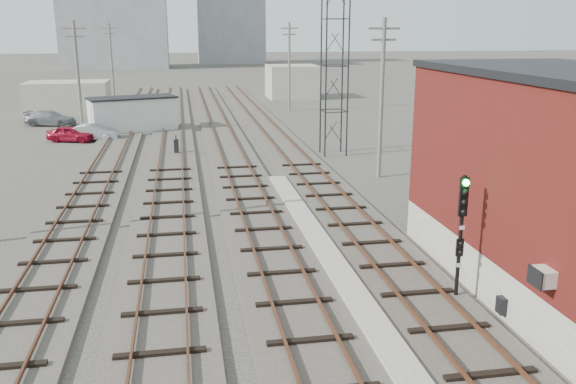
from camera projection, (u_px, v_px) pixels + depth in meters
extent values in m
plane|color=#282621|center=(226.00, 110.00, 64.95)|extent=(320.00, 320.00, 0.00)
cube|color=#332D28|center=(281.00, 144.00, 45.37)|extent=(3.20, 90.00, 0.20)
cube|color=#4C2816|center=(271.00, 141.00, 45.19)|extent=(0.07, 90.00, 0.12)
cube|color=#4C2816|center=(290.00, 140.00, 45.43)|extent=(0.07, 90.00, 0.12)
cube|color=#332D28|center=(227.00, 145.00, 44.70)|extent=(3.20, 90.00, 0.20)
cube|color=#4C2816|center=(217.00, 143.00, 44.52)|extent=(0.07, 90.00, 0.12)
cube|color=#4C2816|center=(237.00, 142.00, 44.76)|extent=(0.07, 90.00, 0.12)
cube|color=#332D28|center=(172.00, 147.00, 44.04)|extent=(3.20, 90.00, 0.20)
cube|color=#4C2816|center=(161.00, 144.00, 43.86)|extent=(0.07, 90.00, 0.12)
cube|color=#4C2816|center=(182.00, 144.00, 44.10)|extent=(0.07, 90.00, 0.12)
cube|color=#332D28|center=(115.00, 149.00, 43.37)|extent=(3.20, 90.00, 0.20)
cube|color=#4C2816|center=(104.00, 146.00, 43.20)|extent=(0.07, 90.00, 0.12)
cube|color=#4C2816|center=(125.00, 145.00, 43.43)|extent=(0.07, 90.00, 0.12)
cube|color=gray|center=(339.00, 274.00, 21.25)|extent=(0.90, 28.00, 0.26)
cube|color=gray|center=(558.00, 265.00, 20.35)|extent=(6.00, 12.00, 1.50)
cube|color=#541513|center=(570.00, 163.00, 19.43)|extent=(6.00, 12.00, 5.50)
cube|color=beige|center=(543.00, 277.00, 15.62)|extent=(0.45, 0.62, 0.45)
cube|color=black|center=(501.00, 305.00, 17.99)|extent=(0.20, 0.35, 0.50)
cylinder|color=black|center=(327.00, 43.00, 39.30)|extent=(0.10, 0.10, 15.00)
cylinder|color=black|center=(349.00, 43.00, 39.54)|extent=(0.10, 0.10, 15.00)
cylinder|color=black|center=(321.00, 42.00, 40.72)|extent=(0.10, 0.10, 15.00)
cylinder|color=black|center=(343.00, 42.00, 40.97)|extent=(0.10, 0.10, 15.00)
cylinder|color=#595147|center=(78.00, 80.00, 47.44)|extent=(0.24, 0.24, 9.00)
cube|color=#595147|center=(74.00, 28.00, 46.42)|extent=(1.80, 0.12, 0.12)
cube|color=#595147|center=(75.00, 36.00, 46.58)|extent=(1.40, 0.12, 0.12)
cylinder|color=#595147|center=(112.00, 63.00, 71.22)|extent=(0.24, 0.24, 9.00)
cube|color=#595147|center=(109.00, 28.00, 70.20)|extent=(1.80, 0.12, 0.12)
cube|color=#595147|center=(110.00, 34.00, 70.36)|extent=(1.40, 0.12, 0.12)
cylinder|color=#595147|center=(381.00, 100.00, 34.42)|extent=(0.24, 0.24, 9.00)
cube|color=#595147|center=(384.00, 28.00, 33.41)|extent=(1.80, 0.12, 0.12)
cube|color=#595147|center=(384.00, 40.00, 33.56)|extent=(1.40, 0.12, 0.12)
cylinder|color=#595147|center=(289.00, 67.00, 62.96)|extent=(0.24, 0.24, 9.00)
cube|color=#595147|center=(289.00, 28.00, 61.94)|extent=(1.80, 0.12, 0.12)
cube|color=#595147|center=(289.00, 34.00, 62.10)|extent=(1.40, 0.12, 0.12)
cube|color=gray|center=(230.00, 9.00, 148.50)|extent=(16.00, 12.00, 26.00)
cube|color=gray|center=(68.00, 98.00, 61.88)|extent=(8.00, 5.00, 3.20)
cube|color=gray|center=(292.00, 82.00, 75.44)|extent=(6.00, 6.00, 4.00)
cube|color=gray|center=(455.00, 299.00, 19.47)|extent=(0.40, 0.40, 0.10)
cylinder|color=black|center=(460.00, 240.00, 18.94)|extent=(0.12, 0.12, 4.12)
cube|color=black|center=(464.00, 197.00, 18.56)|extent=(0.27, 0.10, 1.24)
sphere|color=#0CE533|center=(466.00, 183.00, 18.36)|extent=(0.21, 0.21, 0.21)
sphere|color=black|center=(465.00, 193.00, 18.44)|extent=(0.21, 0.21, 0.21)
sphere|color=black|center=(465.00, 202.00, 18.52)|extent=(0.21, 0.21, 0.21)
sphere|color=black|center=(464.00, 212.00, 18.60)|extent=(0.21, 0.21, 0.21)
cube|color=black|center=(460.00, 248.00, 18.99)|extent=(0.23, 0.09, 0.57)
cube|color=white|center=(462.00, 228.00, 18.76)|extent=(0.16, 0.02, 0.12)
cube|color=white|center=(459.00, 265.00, 19.08)|extent=(0.16, 0.02, 0.12)
cube|color=black|center=(176.00, 147.00, 41.49)|extent=(0.33, 0.33, 1.01)
cylinder|color=black|center=(176.00, 137.00, 41.32)|extent=(0.08, 0.08, 0.30)
cube|color=silver|center=(133.00, 115.00, 50.56)|extent=(7.34, 4.77, 2.83)
cube|color=black|center=(132.00, 98.00, 50.17)|extent=(7.62, 5.05, 0.14)
imported|color=maroon|center=(71.00, 134.00, 46.53)|extent=(3.87, 2.53, 1.23)
imported|color=#95979C|center=(93.00, 132.00, 47.01)|extent=(3.95, 1.62, 1.27)
imported|color=slate|center=(50.00, 118.00, 54.21)|extent=(4.83, 2.97, 1.31)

